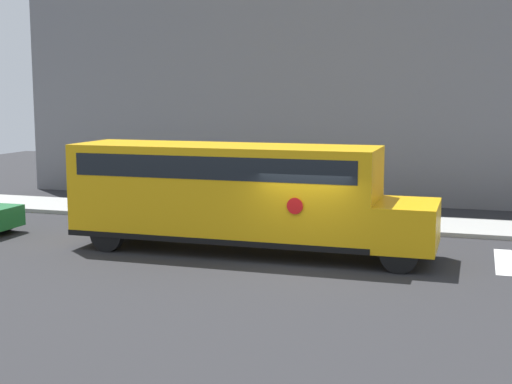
% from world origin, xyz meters
% --- Properties ---
extents(ground_plane, '(60.00, 60.00, 0.00)m').
position_xyz_m(ground_plane, '(0.00, 0.00, 0.00)').
color(ground_plane, '#28282B').
extents(sidewalk_strip, '(44.00, 3.00, 0.15)m').
position_xyz_m(sidewalk_strip, '(0.00, 6.50, 0.07)').
color(sidewalk_strip, '#9E9E99').
rests_on(sidewalk_strip, ground).
extents(building_backdrop, '(32.00, 4.00, 10.71)m').
position_xyz_m(building_backdrop, '(0.00, 13.00, 5.35)').
color(building_backdrop, slate).
rests_on(building_backdrop, ground).
extents(school_bus, '(10.60, 2.57, 3.14)m').
position_xyz_m(school_bus, '(-2.38, 0.98, 1.80)').
color(school_bus, '#EAA80F').
rests_on(school_bus, ground).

